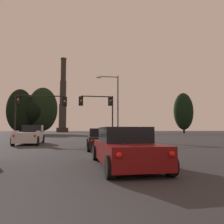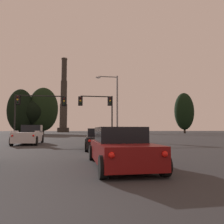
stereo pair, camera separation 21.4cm
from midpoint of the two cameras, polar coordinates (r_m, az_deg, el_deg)
The scene contains 11 objects.
sedan_right_lane_second at distance 15.47m, azimuth -3.26°, elevation -7.13°, with size 2.19×4.78×1.43m.
pickup_truck_left_lane_front at distance 22.33m, azimuth -20.80°, elevation -5.74°, with size 2.33×5.56×1.82m.
sedan_right_lane_third at distance 8.11m, azimuth 2.55°, elevation -9.33°, with size 2.01×4.72×1.43m.
traffic_light_overhead_left at distance 29.13m, azimuth -20.01°, elevation 1.69°, with size 6.42×0.50×5.74m.
traffic_light_overhead_right at distance 28.93m, azimuth -2.97°, elevation 1.50°, with size 4.68×0.50×5.86m.
street_lamp at distance 27.11m, azimuth 0.40°, elevation 3.01°, with size 2.83×0.36×8.09m.
smokestack at distance 133.03m, azimuth -12.78°, elevation 2.38°, with size 6.95×6.95×44.56m.
treeline_center_right at distance 92.83m, azimuth 18.10°, elevation 0.16°, with size 7.85×7.07×16.33m.
treeline_far_right at distance 76.57m, azimuth -20.08°, elevation -0.05°, with size 12.49×11.24×11.66m.
treeline_left_mid at distance 74.79m, azimuth -23.01°, elevation 0.41°, with size 8.08×7.27×14.29m.
treeline_center_left at distance 75.62m, azimuth -17.74°, elevation 0.70°, with size 9.58×8.62×15.38m.
Camera 1 is at (1.07, -2.69, 1.32)m, focal length 35.00 mm.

